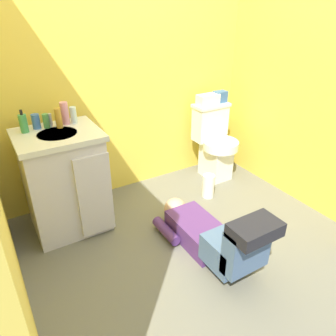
# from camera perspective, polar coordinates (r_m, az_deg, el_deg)

# --- Properties ---
(ground_plane) EXTENTS (2.87, 3.09, 0.04)m
(ground_plane) POSITION_cam_1_polar(r_m,az_deg,el_deg) (2.60, 4.19, -13.19)
(ground_plane) COLOR #676657
(wall_back) EXTENTS (2.53, 0.08, 2.40)m
(wall_back) POSITION_cam_1_polar(r_m,az_deg,el_deg) (2.95, -7.66, 18.22)
(wall_back) COLOR yellow
(wall_back) RESTS_ON ground_plane
(wall_right) EXTENTS (0.08, 2.09, 2.40)m
(wall_right) POSITION_cam_1_polar(r_m,az_deg,el_deg) (2.90, 26.24, 15.59)
(wall_right) COLOR yellow
(wall_right) RESTS_ON ground_plane
(toilet) EXTENTS (0.36, 0.46, 0.75)m
(toilet) POSITION_cam_1_polar(r_m,az_deg,el_deg) (3.34, 8.14, 4.41)
(toilet) COLOR silver
(toilet) RESTS_ON ground_plane
(vanity_cabinet) EXTENTS (0.60, 0.53, 0.82)m
(vanity_cabinet) POSITION_cam_1_polar(r_m,az_deg,el_deg) (2.64, -17.56, -2.19)
(vanity_cabinet) COLOR silver
(vanity_cabinet) RESTS_ON ground_plane
(faucet) EXTENTS (0.02, 0.02, 0.10)m
(faucet) POSITION_cam_1_polar(r_m,az_deg,el_deg) (2.59, -19.91, 7.90)
(faucet) COLOR silver
(faucet) RESTS_ON vanity_cabinet
(person_plumber) EXTENTS (0.39, 1.06, 0.52)m
(person_plumber) POSITION_cam_1_polar(r_m,az_deg,el_deg) (2.39, 7.84, -11.65)
(person_plumber) COLOR #512D6B
(person_plumber) RESTS_ON ground_plane
(tissue_box) EXTENTS (0.22, 0.11, 0.10)m
(tissue_box) POSITION_cam_1_polar(r_m,az_deg,el_deg) (3.24, 7.01, 11.85)
(tissue_box) COLOR silver
(tissue_box) RESTS_ON toilet
(toiletry_bag) EXTENTS (0.12, 0.09, 0.11)m
(toiletry_bag) POSITION_cam_1_polar(r_m,az_deg,el_deg) (3.33, 9.12, 12.24)
(toiletry_bag) COLOR #33598C
(toiletry_bag) RESTS_ON toilet
(soap_dispenser) EXTENTS (0.06, 0.06, 0.17)m
(soap_dispenser) POSITION_cam_1_polar(r_m,az_deg,el_deg) (2.54, -24.03, 7.18)
(soap_dispenser) COLOR #3C934E
(soap_dispenser) RESTS_ON vanity_cabinet
(bottle_blue) EXTENTS (0.06, 0.06, 0.11)m
(bottle_blue) POSITION_cam_1_polar(r_m,az_deg,el_deg) (2.59, -22.15, 7.58)
(bottle_blue) COLOR #3D6CB6
(bottle_blue) RESTS_ON vanity_cabinet
(bottle_green) EXTENTS (0.05, 0.05, 0.11)m
(bottle_green) POSITION_cam_1_polar(r_m,az_deg,el_deg) (2.58, -20.60, 7.73)
(bottle_green) COLOR #4D974C
(bottle_green) RESTS_ON vanity_cabinet
(bottle_amber) EXTENTS (0.05, 0.05, 0.15)m
(bottle_amber) POSITION_cam_1_polar(r_m,az_deg,el_deg) (2.54, -18.66, 8.28)
(bottle_amber) COLOR gold
(bottle_amber) RESTS_ON vanity_cabinet
(bottle_pink) EXTENTS (0.06, 0.06, 0.17)m
(bottle_pink) POSITION_cam_1_polar(r_m,az_deg,el_deg) (2.60, -17.66, 9.14)
(bottle_pink) COLOR pink
(bottle_pink) RESTS_ON vanity_cabinet
(bottle_clear) EXTENTS (0.05, 0.05, 0.13)m
(bottle_clear) POSITION_cam_1_polar(r_m,az_deg,el_deg) (2.61, -16.25, 8.92)
(bottle_clear) COLOR silver
(bottle_clear) RESTS_ON vanity_cabinet
(paper_towel_roll) EXTENTS (0.11, 0.11, 0.23)m
(paper_towel_roll) POSITION_cam_1_polar(r_m,az_deg,el_deg) (3.07, 7.10, -3.15)
(paper_towel_roll) COLOR white
(paper_towel_roll) RESTS_ON ground_plane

